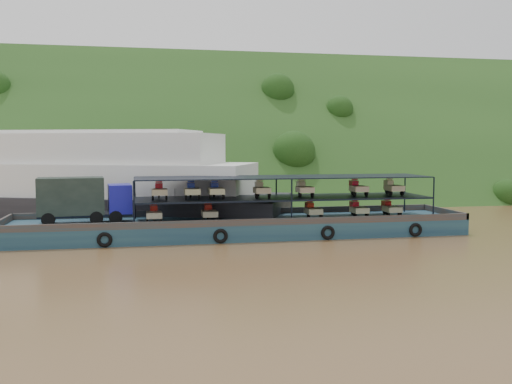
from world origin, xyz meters
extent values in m
plane|color=brown|center=(0.00, 0.00, 0.00)|extent=(160.00, 160.00, 0.00)
cube|color=#1E3C16|center=(0.00, 36.00, 0.00)|extent=(140.00, 39.60, 39.60)
cube|color=#142D46|center=(-3.64, 1.23, 0.60)|extent=(35.00, 7.00, 1.20)
cube|color=#592D19|center=(-3.64, 4.63, 1.45)|extent=(35.00, 0.20, 0.50)
cube|color=#592D19|center=(-3.64, -2.17, 1.45)|extent=(35.00, 0.20, 0.50)
cube|color=#592D19|center=(13.76, 1.23, 1.45)|extent=(0.20, 7.00, 0.50)
cube|color=#592D19|center=(-21.04, 1.23, 1.45)|extent=(0.20, 7.00, 0.50)
torus|color=black|center=(-13.64, -2.32, 0.55)|extent=(1.06, 0.26, 1.06)
torus|color=black|center=(-5.64, -2.32, 0.55)|extent=(1.06, 0.26, 1.06)
torus|color=black|center=(2.36, -2.32, 0.55)|extent=(1.06, 0.26, 1.06)
torus|color=black|center=(9.36, -2.32, 0.55)|extent=(1.06, 0.26, 1.06)
cylinder|color=black|center=(-17.69, 0.42, 1.69)|extent=(1.01, 0.44, 0.98)
cylinder|color=black|center=(-17.89, 2.46, 1.69)|extent=(1.01, 0.44, 0.98)
cylinder|color=black|center=(-14.38, 0.75, 1.69)|extent=(1.01, 0.44, 0.98)
cylinder|color=black|center=(-14.58, 2.79, 1.69)|extent=(1.01, 0.44, 0.98)
cylinder|color=black|center=(-13.01, 0.88, 1.69)|extent=(1.01, 0.44, 0.98)
cylinder|color=black|center=(-13.22, 2.93, 1.69)|extent=(1.01, 0.44, 0.98)
cube|color=black|center=(-15.26, 1.69, 1.84)|extent=(6.83, 2.80, 0.20)
cube|color=#161595|center=(-12.73, 1.94, 2.96)|extent=(1.89, 2.50, 2.15)
cube|color=black|center=(-11.90, 2.02, 3.35)|extent=(0.25, 1.95, 0.88)
cube|color=black|center=(-16.23, 1.60, 3.25)|extent=(4.90, 2.80, 2.74)
cube|color=black|center=(-0.14, 1.23, 2.86)|extent=(23.00, 5.00, 0.12)
cube|color=black|center=(-0.14, 1.23, 4.50)|extent=(23.00, 5.00, 0.08)
cylinder|color=black|center=(-11.64, -1.27, 2.85)|extent=(0.12, 0.12, 3.30)
cylinder|color=black|center=(-11.64, 3.73, 2.85)|extent=(0.12, 0.12, 3.30)
cylinder|color=black|center=(-0.14, -1.27, 2.85)|extent=(0.12, 0.12, 3.30)
cylinder|color=black|center=(-0.14, 3.73, 2.85)|extent=(0.12, 0.12, 3.30)
cylinder|color=black|center=(11.36, -1.27, 2.85)|extent=(0.12, 0.12, 3.30)
cylinder|color=black|center=(11.36, 3.73, 2.85)|extent=(0.12, 0.12, 3.30)
cylinder|color=black|center=(-10.21, 2.28, 1.46)|extent=(0.12, 0.52, 0.52)
cylinder|color=black|center=(-10.71, 0.48, 1.46)|extent=(0.14, 0.52, 0.52)
cylinder|color=black|center=(-9.71, 0.48, 1.46)|extent=(0.14, 0.52, 0.52)
cube|color=beige|center=(-10.21, 0.83, 1.80)|extent=(1.15, 1.50, 0.44)
cube|color=#B5150C|center=(-10.21, 1.98, 1.98)|extent=(0.55, 0.80, 0.80)
cube|color=#B5150C|center=(-10.21, 1.78, 2.48)|extent=(0.50, 0.10, 0.10)
cylinder|color=black|center=(-6.05, 2.28, 1.46)|extent=(0.12, 0.52, 0.52)
cylinder|color=black|center=(-6.55, 0.48, 1.46)|extent=(0.14, 0.52, 0.52)
cylinder|color=black|center=(-5.55, 0.48, 1.46)|extent=(0.14, 0.52, 0.52)
cube|color=tan|center=(-6.05, 0.83, 1.80)|extent=(1.15, 1.50, 0.44)
cube|color=#AF150B|center=(-6.05, 1.98, 1.98)|extent=(0.55, 0.80, 0.80)
cube|color=#AF150B|center=(-6.05, 1.78, 2.48)|extent=(0.50, 0.10, 0.10)
cylinder|color=black|center=(2.20, 2.28, 1.46)|extent=(0.12, 0.52, 0.52)
cylinder|color=black|center=(1.70, 0.48, 1.46)|extent=(0.14, 0.52, 0.52)
cylinder|color=black|center=(2.70, 0.48, 1.46)|extent=(0.14, 0.52, 0.52)
cube|color=beige|center=(2.20, 0.83, 1.80)|extent=(1.15, 1.50, 0.44)
cube|color=red|center=(2.20, 1.98, 1.98)|extent=(0.55, 0.80, 0.80)
cube|color=red|center=(2.20, 1.78, 2.48)|extent=(0.50, 0.10, 0.10)
cylinder|color=black|center=(6.04, 2.28, 1.46)|extent=(0.12, 0.52, 0.52)
cylinder|color=black|center=(5.54, 0.48, 1.46)|extent=(0.14, 0.52, 0.52)
cylinder|color=black|center=(6.54, 0.48, 1.46)|extent=(0.14, 0.52, 0.52)
cube|color=beige|center=(6.04, 0.83, 1.80)|extent=(1.15, 1.50, 0.44)
cube|color=red|center=(6.04, 1.98, 1.98)|extent=(0.55, 0.80, 0.80)
cube|color=red|center=(6.04, 1.78, 2.48)|extent=(0.50, 0.10, 0.10)
cylinder|color=black|center=(8.86, 2.28, 1.46)|extent=(0.12, 0.52, 0.52)
cylinder|color=black|center=(8.36, 0.48, 1.46)|extent=(0.14, 0.52, 0.52)
cylinder|color=black|center=(9.36, 0.48, 1.46)|extent=(0.14, 0.52, 0.52)
cube|color=beige|center=(8.86, 0.83, 1.80)|extent=(1.15, 1.50, 0.44)
cube|color=#AF0E0B|center=(8.86, 1.98, 1.98)|extent=(0.55, 0.80, 0.80)
cube|color=#AF0E0B|center=(8.86, 1.78, 2.48)|extent=(0.50, 0.10, 0.10)
cylinder|color=black|center=(-9.80, 2.28, 3.18)|extent=(0.12, 0.52, 0.52)
cylinder|color=black|center=(-10.30, 0.48, 3.18)|extent=(0.14, 0.52, 0.52)
cylinder|color=black|center=(-9.30, 0.48, 3.18)|extent=(0.14, 0.52, 0.52)
cube|color=beige|center=(-9.80, 0.83, 3.52)|extent=(1.15, 1.50, 0.44)
cube|color=red|center=(-9.80, 1.98, 3.70)|extent=(0.55, 0.80, 0.80)
cube|color=red|center=(-9.80, 1.78, 4.20)|extent=(0.50, 0.10, 0.10)
cylinder|color=black|center=(-5.53, 2.28, 3.18)|extent=(0.12, 0.52, 0.52)
cylinder|color=black|center=(-6.03, 0.48, 3.18)|extent=(0.14, 0.52, 0.52)
cylinder|color=black|center=(-5.03, 0.48, 3.18)|extent=(0.14, 0.52, 0.52)
cube|color=beige|center=(-5.53, 0.83, 3.52)|extent=(1.15, 1.50, 0.44)
cube|color=#1A2B9C|center=(-5.53, 1.98, 3.70)|extent=(0.55, 0.80, 0.80)
cube|color=#1A2B9C|center=(-5.53, 1.78, 4.20)|extent=(0.50, 0.10, 0.10)
cylinder|color=black|center=(-1.97, 2.28, 3.18)|extent=(0.12, 0.52, 0.52)
cylinder|color=black|center=(-2.47, 0.48, 3.18)|extent=(0.14, 0.52, 0.52)
cylinder|color=black|center=(-1.47, 0.48, 3.18)|extent=(0.14, 0.52, 0.52)
cube|color=#C6B78C|center=(-1.97, 0.83, 3.52)|extent=(1.15, 1.50, 0.44)
cube|color=beige|center=(-1.97, 1.98, 3.70)|extent=(0.55, 0.80, 0.80)
cube|color=beige|center=(-1.97, 1.78, 4.20)|extent=(0.50, 0.10, 0.10)
cylinder|color=black|center=(1.49, 2.28, 3.18)|extent=(0.12, 0.52, 0.52)
cylinder|color=black|center=(0.99, 0.48, 3.18)|extent=(0.14, 0.52, 0.52)
cylinder|color=black|center=(1.99, 0.48, 3.18)|extent=(0.14, 0.52, 0.52)
cube|color=beige|center=(1.49, 0.83, 3.52)|extent=(1.15, 1.50, 0.44)
cube|color=#C7C18D|center=(1.49, 1.98, 3.70)|extent=(0.55, 0.80, 0.80)
cube|color=#C7C18D|center=(1.49, 1.78, 4.20)|extent=(0.50, 0.10, 0.10)
cylinder|color=black|center=(5.97, 2.28, 3.18)|extent=(0.12, 0.52, 0.52)
cylinder|color=black|center=(5.47, 0.48, 3.18)|extent=(0.14, 0.52, 0.52)
cylinder|color=black|center=(6.47, 0.48, 3.18)|extent=(0.14, 0.52, 0.52)
cube|color=#C5AF8B|center=(5.97, 0.83, 3.52)|extent=(1.15, 1.50, 0.44)
cube|color=red|center=(5.97, 1.98, 3.70)|extent=(0.55, 0.80, 0.80)
cube|color=red|center=(5.97, 1.78, 4.20)|extent=(0.50, 0.10, 0.10)
cylinder|color=black|center=(9.03, 2.28, 3.18)|extent=(0.12, 0.52, 0.52)
cylinder|color=black|center=(8.53, 0.48, 3.18)|extent=(0.14, 0.52, 0.52)
cylinder|color=black|center=(9.53, 0.48, 3.18)|extent=(0.14, 0.52, 0.52)
cube|color=#C1B388|center=(9.03, 0.83, 3.52)|extent=(1.15, 1.50, 0.44)
cube|color=beige|center=(9.03, 1.98, 3.70)|extent=(0.55, 0.80, 0.80)
cube|color=beige|center=(9.03, 1.78, 4.20)|extent=(0.50, 0.10, 0.10)
cylinder|color=black|center=(-7.36, 2.28, 3.18)|extent=(0.12, 0.52, 0.52)
cylinder|color=black|center=(-7.86, 0.48, 3.18)|extent=(0.14, 0.52, 0.52)
cylinder|color=black|center=(-6.86, 0.48, 3.18)|extent=(0.14, 0.52, 0.52)
cube|color=beige|center=(-7.36, 0.83, 3.52)|extent=(1.15, 1.50, 0.44)
cube|color=#1A2B9C|center=(-7.36, 1.98, 3.70)|extent=(0.55, 0.80, 0.80)
cube|color=#1A2B9C|center=(-7.36, 1.78, 4.20)|extent=(0.50, 0.10, 0.10)
cube|color=black|center=(-18.09, 13.39, 1.23)|extent=(41.85, 25.35, 2.46)
cube|color=white|center=(-18.09, 13.39, 3.90)|extent=(35.77, 22.02, 2.88)
cube|color=white|center=(-18.09, 13.39, 6.67)|extent=(29.69, 18.69, 2.67)
cube|color=white|center=(-18.09, 13.39, 8.16)|extent=(25.51, 16.16, 0.31)
camera|label=1|loc=(-11.03, -42.14, 7.08)|focal=40.00mm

